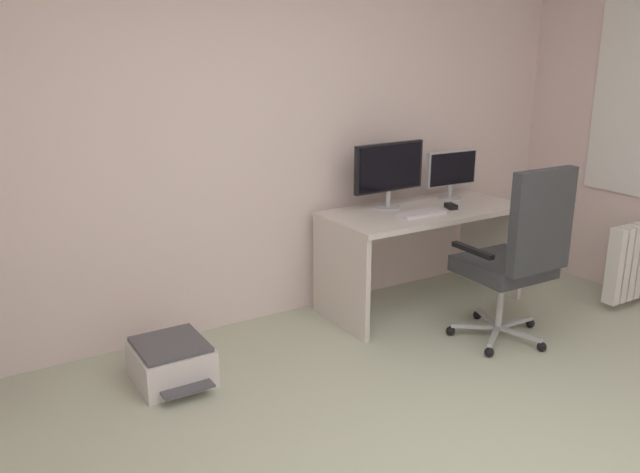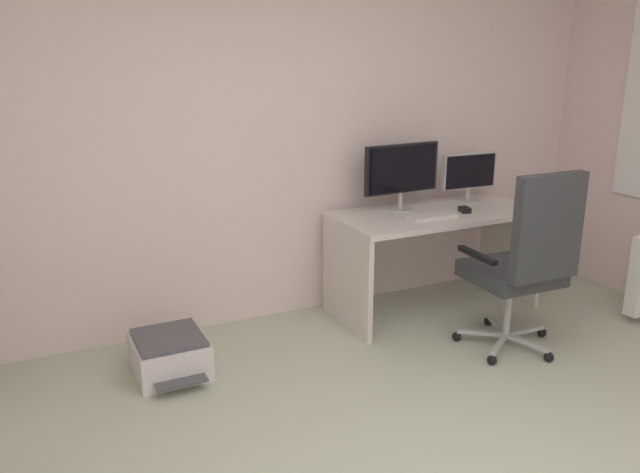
% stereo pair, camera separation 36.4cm
% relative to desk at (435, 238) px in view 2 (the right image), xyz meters
% --- Properties ---
extents(wall_back, '(5.43, 0.10, 2.74)m').
position_rel_desk_xyz_m(wall_back, '(-1.22, 0.45, 0.84)').
color(wall_back, silver).
rests_on(wall_back, ground).
extents(desk, '(1.42, 0.67, 0.72)m').
position_rel_desk_xyz_m(desk, '(0.00, 0.00, 0.00)').
color(desk, silver).
rests_on(desk, ground).
extents(monitor_main, '(0.58, 0.18, 0.46)m').
position_rel_desk_xyz_m(monitor_main, '(-0.20, 0.15, 0.47)').
color(monitor_main, '#B2B5B7').
rests_on(monitor_main, desk).
extents(monitor_secondary, '(0.44, 0.18, 0.36)m').
position_rel_desk_xyz_m(monitor_secondary, '(0.38, 0.15, 0.40)').
color(monitor_secondary, '#B2B5B7').
rests_on(monitor_secondary, desk).
extents(keyboard, '(0.34, 0.14, 0.02)m').
position_rel_desk_xyz_m(keyboard, '(-0.12, -0.12, 0.20)').
color(keyboard, silver).
rests_on(keyboard, desk).
extents(computer_mouse, '(0.09, 0.11, 0.03)m').
position_rel_desk_xyz_m(computer_mouse, '(0.17, -0.09, 0.21)').
color(computer_mouse, black).
rests_on(computer_mouse, desk).
extents(office_chair, '(0.62, 0.63, 1.15)m').
position_rel_desk_xyz_m(office_chair, '(0.07, -0.81, 0.09)').
color(office_chair, '#B7BABC').
rests_on(office_chair, ground).
extents(printer, '(0.40, 0.51, 0.23)m').
position_rel_desk_xyz_m(printer, '(-1.92, -0.13, -0.42)').
color(printer, silver).
rests_on(printer, ground).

